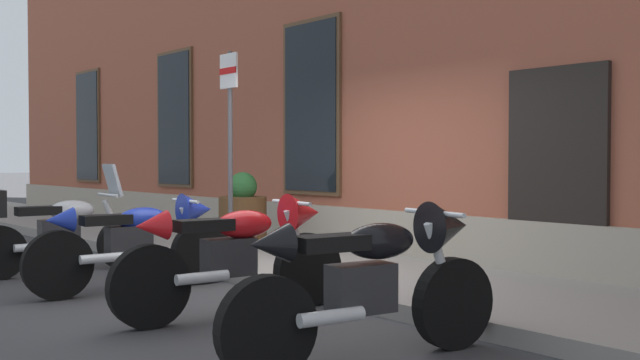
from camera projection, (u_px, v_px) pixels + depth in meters
ground_plane at (267, 291)px, 7.16m from camera, size 140.00×140.00×0.00m
sidewalk at (348, 272)px, 7.92m from camera, size 32.98×2.29×0.15m
motorcycle_silver_touring at (53, 229)px, 8.17m from camera, size 0.63×2.04×1.29m
motorcycle_blue_sport at (141, 238)px, 7.18m from camera, size 0.62×2.17×0.99m
motorcycle_red_sport at (243, 250)px, 6.03m from camera, size 0.62×2.18×1.04m
motorcycle_black_sport at (378, 276)px, 4.63m from camera, size 0.70×2.10×1.06m
parking_sign at (230, 124)px, 8.95m from camera, size 0.36×0.07×2.58m
barrel_planter at (243, 216)px, 9.70m from camera, size 0.69×0.69×1.03m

